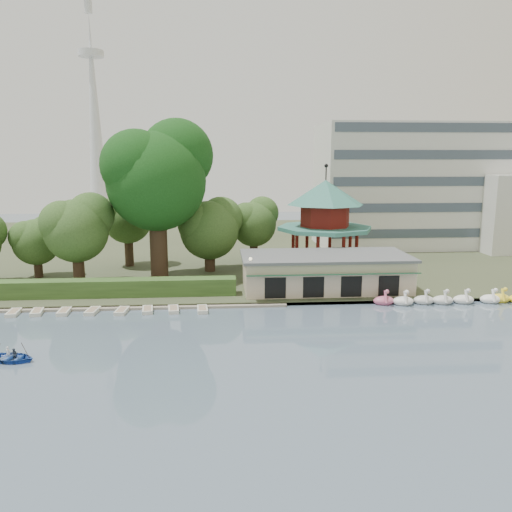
{
  "coord_description": "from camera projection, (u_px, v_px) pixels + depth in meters",
  "views": [
    {
      "loc": [
        -1.61,
        -31.69,
        14.61
      ],
      "look_at": [
        2.0,
        18.0,
        5.0
      ],
      "focal_mm": 35.0,
      "sensor_mm": 36.0,
      "label": 1
    }
  ],
  "objects": [
    {
      "name": "hedge",
      "position": [
        94.0,
        288.0,
        52.68
      ],
      "size": [
        30.0,
        2.0,
        1.8
      ],
      "primitive_type": "cube",
      "color": "#395B25",
      "rests_on": "shore"
    },
    {
      "name": "ground_plane",
      "position": [
        246.0,
        378.0,
        33.91
      ],
      "size": [
        220.0,
        220.0,
        0.0
      ],
      "primitive_type": "plane",
      "color": "slate",
      "rests_on": "ground"
    },
    {
      "name": "embankment",
      "position": [
        237.0,
        304.0,
        50.83
      ],
      "size": [
        220.0,
        0.6,
        0.3
      ],
      "primitive_type": "cube",
      "color": "gray",
      "rests_on": "ground"
    },
    {
      "name": "swan_boats",
      "position": [
        454.0,
        299.0,
        51.65
      ],
      "size": [
        16.5,
        2.14,
        1.92
      ],
      "color": "#D36386",
      "rests_on": "ground"
    },
    {
      "name": "office_building",
      "position": [
        427.0,
        190.0,
        82.38
      ],
      "size": [
        38.0,
        18.0,
        20.0
      ],
      "color": "silver",
      "rests_on": "shore"
    },
    {
      "name": "dock",
      "position": [
        117.0,
        307.0,
        49.88
      ],
      "size": [
        34.0,
        1.6,
        0.24
      ],
      "primitive_type": "cube",
      "color": "gray",
      "rests_on": "ground"
    },
    {
      "name": "rowboat_with_passengers",
      "position": [
        11.0,
        354.0,
        36.77
      ],
      "size": [
        5.57,
        4.56,
        2.01
      ],
      "color": "#274FA6",
      "rests_on": "ground"
    },
    {
      "name": "boathouse",
      "position": [
        325.0,
        271.0,
        55.7
      ],
      "size": [
        18.6,
        9.39,
        3.9
      ],
      "color": "beige",
      "rests_on": "shore"
    },
    {
      "name": "moored_rowboats",
      "position": [
        79.0,
        311.0,
        48.31
      ],
      "size": [
        24.76,
        2.73,
        0.36
      ],
      "color": "silver",
      "rests_on": "ground"
    },
    {
      "name": "broadcast_tower",
      "position": [
        94.0,
        99.0,
        161.6
      ],
      "size": [
        8.0,
        8.0,
        96.0
      ],
      "color": "silver",
      "rests_on": "ground"
    },
    {
      "name": "big_tree",
      "position": [
        158.0,
        173.0,
        58.41
      ],
      "size": [
        12.8,
        11.93,
        19.13
      ],
      "color": "#3A281C",
      "rests_on": "shore"
    },
    {
      "name": "pavilion",
      "position": [
        325.0,
        216.0,
        64.69
      ],
      "size": [
        12.4,
        12.4,
        13.5
      ],
      "color": "beige",
      "rests_on": "shore"
    },
    {
      "name": "small_trees",
      "position": [
        130.0,
        227.0,
        62.24
      ],
      "size": [
        39.71,
        16.99,
        10.58
      ],
      "color": "#3A281C",
      "rests_on": "shore"
    },
    {
      "name": "lamp_post",
      "position": [
        251.0,
        270.0,
        51.99
      ],
      "size": [
        0.36,
        0.36,
        4.28
      ],
      "color": "black",
      "rests_on": "shore"
    },
    {
      "name": "shore",
      "position": [
        230.0,
        246.0,
        84.8
      ],
      "size": [
        220.0,
        70.0,
        0.4
      ],
      "primitive_type": "cube",
      "color": "#424930",
      "rests_on": "ground"
    }
  ]
}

